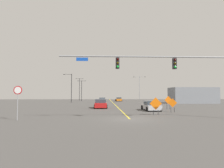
% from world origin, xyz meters
% --- Properties ---
extents(ground, '(141.21, 141.21, 0.00)m').
position_xyz_m(ground, '(0.00, 0.00, 0.00)').
color(ground, '#4C4947').
extents(road_centre_stripe, '(0.16, 78.45, 0.01)m').
position_xyz_m(road_centre_stripe, '(0.00, 39.23, 0.00)').
color(road_centre_stripe, yellow).
rests_on(road_centre_stripe, ground).
extents(traffic_signal_assembly, '(16.52, 0.44, 6.33)m').
position_xyz_m(traffic_signal_assembly, '(3.88, -0.01, 4.89)').
color(traffic_signal_assembly, gray).
rests_on(traffic_signal_assembly, ground).
extents(stop_sign, '(0.76, 0.07, 3.07)m').
position_xyz_m(stop_sign, '(-10.14, -0.44, 2.15)').
color(stop_sign, gray).
rests_on(stop_sign, ground).
extents(street_lamp_mid_left, '(2.88, 0.24, 7.05)m').
position_xyz_m(street_lamp_mid_left, '(-10.17, 48.21, 4.20)').
color(street_lamp_mid_left, black).
rests_on(street_lamp_mid_left, ground).
extents(street_lamp_mid_right, '(2.87, 0.24, 8.35)m').
position_xyz_m(street_lamp_mid_right, '(-11.75, 54.79, 4.87)').
color(street_lamp_mid_right, black).
rests_on(street_lamp_mid_right, ground).
extents(street_lamp_near_left, '(2.39, 0.24, 8.04)m').
position_xyz_m(street_lamp_near_left, '(-11.74, 35.88, 4.49)').
color(street_lamp_near_left, black).
rests_on(street_lamp_near_left, ground).
extents(street_lamp_near_right, '(4.57, 0.24, 8.79)m').
position_xyz_m(street_lamp_near_right, '(10.47, 51.01, 5.24)').
color(street_lamp_near_right, gray).
rests_on(street_lamp_near_right, ground).
extents(construction_sign_right_lane, '(1.25, 0.20, 2.04)m').
position_xyz_m(construction_sign_right_lane, '(7.55, 11.40, 1.30)').
color(construction_sign_right_lane, orange).
rests_on(construction_sign_right_lane, ground).
extents(construction_sign_left_lane, '(1.39, 0.05, 1.97)m').
position_xyz_m(construction_sign_left_lane, '(3.38, 3.37, 1.21)').
color(construction_sign_left_lane, orange).
rests_on(construction_sign_left_lane, ground).
extents(construction_sign_left_shoulder, '(1.15, 0.12, 1.78)m').
position_xyz_m(construction_sign_left_shoulder, '(6.38, 6.35, 1.11)').
color(construction_sign_left_shoulder, orange).
rests_on(construction_sign_left_shoulder, ground).
extents(car_silver_approaching, '(2.17, 4.51, 1.39)m').
position_xyz_m(car_silver_approaching, '(4.32, 9.32, 0.65)').
color(car_silver_approaching, '#B7BABF').
rests_on(car_silver_approaching, ground).
extents(car_white_distant, '(2.11, 4.48, 1.37)m').
position_xyz_m(car_white_distant, '(-2.95, 36.19, 0.65)').
color(car_white_distant, white).
rests_on(car_white_distant, ground).
extents(car_red_passing, '(2.26, 4.19, 1.50)m').
position_xyz_m(car_red_passing, '(-3.00, 14.29, 0.72)').
color(car_red_passing, red).
rests_on(car_red_passing, ground).
extents(car_orange_mid, '(2.05, 3.89, 1.29)m').
position_xyz_m(car_orange_mid, '(2.45, 45.36, 0.62)').
color(car_orange_mid, orange).
rests_on(car_orange_mid, ground).
extents(roadside_building_east, '(11.18, 5.64, 4.05)m').
position_xyz_m(roadside_building_east, '(20.42, 30.45, 2.02)').
color(roadside_building_east, gray).
rests_on(roadside_building_east, ground).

